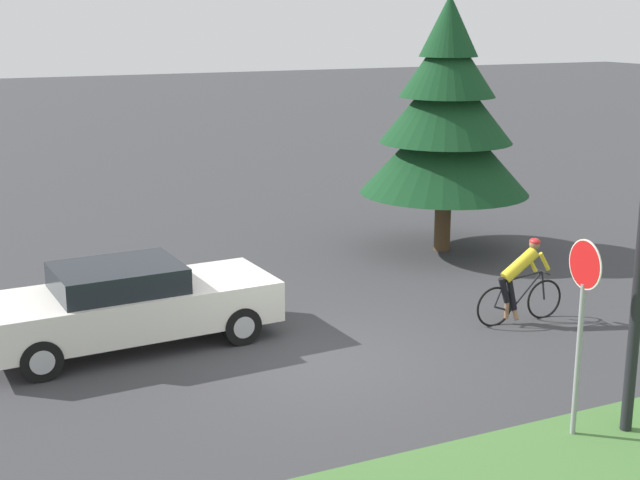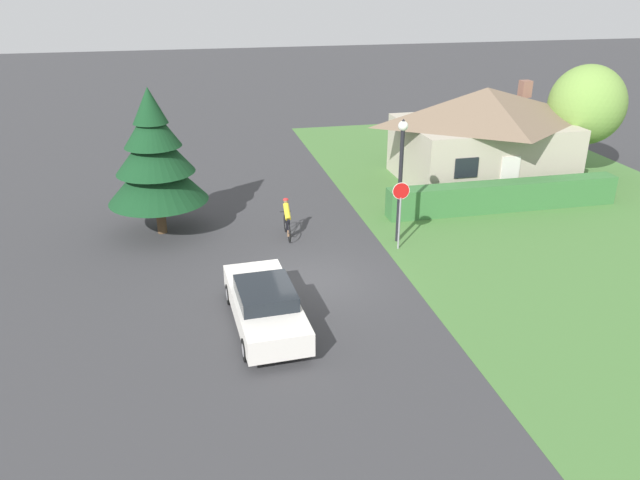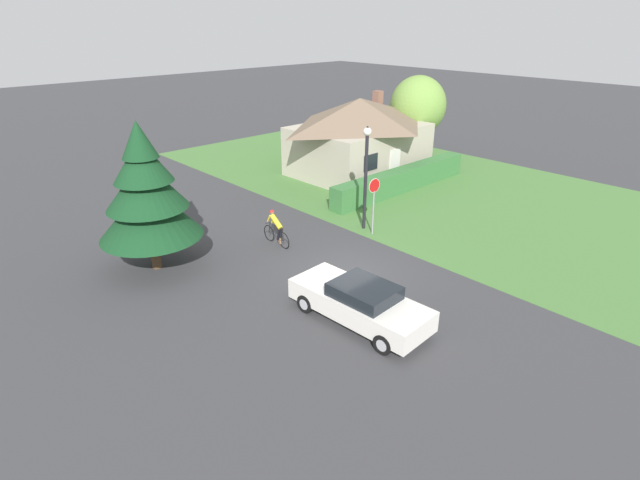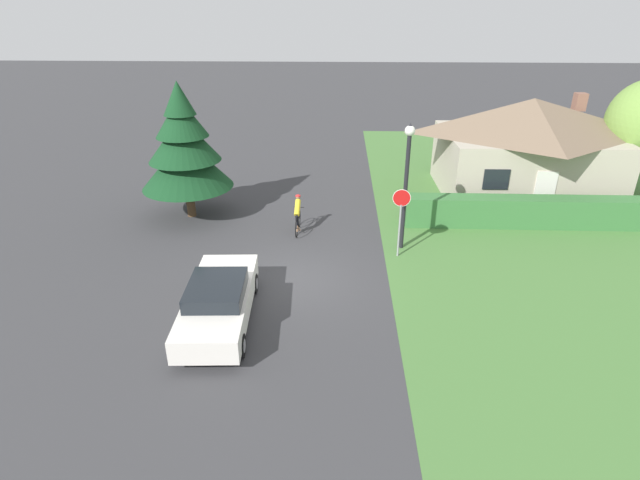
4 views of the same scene
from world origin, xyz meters
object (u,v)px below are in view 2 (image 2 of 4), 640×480
(sedan_left_lane, at_px, (265,305))
(deciduous_tree_right, at_px, (587,105))
(cottage_house, at_px, (483,133))
(street_lamp, at_px, (401,166))
(cyclist, at_px, (287,219))
(conifer_tall_near, at_px, (155,158))
(stop_sign, at_px, (400,203))

(sedan_left_lane, relative_size, deciduous_tree_right, 0.87)
(cottage_house, distance_m, street_lamp, 9.18)
(street_lamp, height_order, deciduous_tree_right, deciduous_tree_right)
(cottage_house, bearing_deg, cyclist, -155.08)
(conifer_tall_near, relative_size, deciduous_tree_right, 1.04)
(cyclist, xyz_separation_m, deciduous_tree_right, (15.63, 4.53, 2.90))
(cyclist, relative_size, conifer_tall_near, 0.31)
(cyclist, xyz_separation_m, conifer_tall_near, (-4.82, 1.49, 2.33))
(cottage_house, relative_size, conifer_tall_near, 1.46)
(cottage_house, bearing_deg, street_lamp, -135.95)
(cottage_house, height_order, cyclist, cottage_house)
(street_lamp, bearing_deg, deciduous_tree_right, 27.05)
(cyclist, relative_size, deciduous_tree_right, 0.32)
(cottage_house, xyz_separation_m, cyclist, (-10.58, -5.08, -1.64))
(deciduous_tree_right, bearing_deg, conifer_tall_near, -171.54)
(sedan_left_lane, distance_m, conifer_tall_near, 8.89)
(street_lamp, height_order, conifer_tall_near, conifer_tall_near)
(sedan_left_lane, relative_size, cyclist, 2.70)
(cottage_house, relative_size, street_lamp, 1.77)
(sedan_left_lane, bearing_deg, cyclist, -18.09)
(sedan_left_lane, relative_size, conifer_tall_near, 0.84)
(conifer_tall_near, distance_m, deciduous_tree_right, 20.68)
(street_lamp, bearing_deg, conifer_tall_near, 162.18)
(street_lamp, distance_m, conifer_tall_near, 9.34)
(cottage_house, bearing_deg, stop_sign, -133.86)
(stop_sign, bearing_deg, cyclist, -23.34)
(conifer_tall_near, bearing_deg, deciduous_tree_right, 8.46)
(street_lamp, bearing_deg, stop_sign, -106.27)
(stop_sign, bearing_deg, sedan_left_lane, 43.17)
(sedan_left_lane, relative_size, street_lamp, 1.02)
(cottage_house, height_order, stop_sign, cottage_house)
(cottage_house, distance_m, stop_sign, 9.82)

